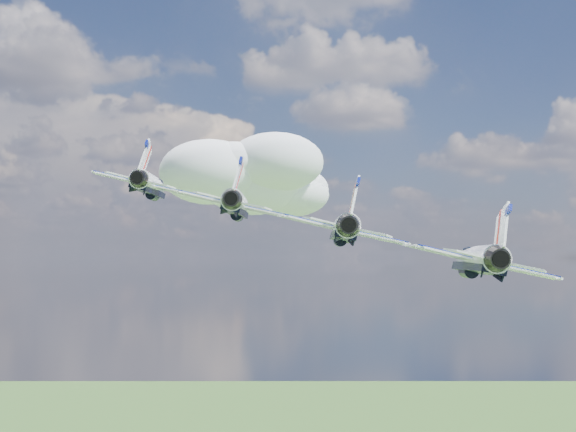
{
  "coord_description": "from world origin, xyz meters",
  "views": [
    {
      "loc": [
        8.69,
        -63.67,
        153.69
      ],
      "look_at": [
        15.45,
        13.14,
        157.74
      ],
      "focal_mm": 50.0,
      "sensor_mm": 36.0,
      "label": 1
    }
  ],
  "objects_px": {
    "jet_2": "(344,229)",
    "jet_3": "(476,259)",
    "jet_0": "(152,185)",
    "jet_1": "(238,205)"
  },
  "relations": [
    {
      "from": "jet_1",
      "to": "jet_3",
      "type": "xyz_separation_m",
      "value": [
        18.81,
        -17.88,
        -5.5
      ]
    },
    {
      "from": "jet_0",
      "to": "jet_1",
      "type": "relative_size",
      "value": 1.0
    },
    {
      "from": "jet_0",
      "to": "jet_1",
      "type": "xyz_separation_m",
      "value": [
        9.41,
        -8.94,
        -2.75
      ]
    },
    {
      "from": "jet_0",
      "to": "jet_2",
      "type": "xyz_separation_m",
      "value": [
        18.81,
        -17.88,
        -5.5
      ]
    },
    {
      "from": "jet_1",
      "to": "jet_0",
      "type": "bearing_deg",
      "value": 142.44
    },
    {
      "from": "jet_0",
      "to": "jet_1",
      "type": "bearing_deg",
      "value": -37.56
    },
    {
      "from": "jet_3",
      "to": "jet_1",
      "type": "bearing_deg",
      "value": 142.44
    },
    {
      "from": "jet_2",
      "to": "jet_3",
      "type": "distance_m",
      "value": 13.27
    },
    {
      "from": "jet_3",
      "to": "jet_0",
      "type": "bearing_deg",
      "value": 142.44
    },
    {
      "from": "jet_2",
      "to": "jet_3",
      "type": "bearing_deg",
      "value": -37.56
    }
  ]
}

